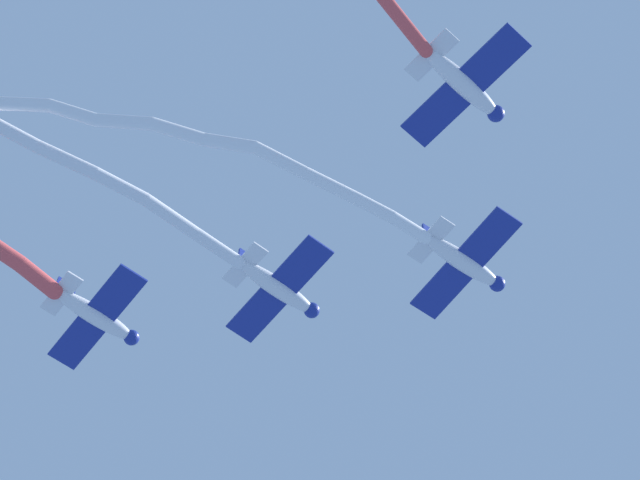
{
  "coord_description": "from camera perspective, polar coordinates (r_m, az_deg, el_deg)",
  "views": [
    {
      "loc": [
        -40.44,
        -1.02,
        6.99
      ],
      "look_at": [
        -10.42,
        12.56,
        64.71
      ],
      "focal_mm": 67.98,
      "sensor_mm": 36.0,
      "label": 1
    }
  ],
  "objects": [
    {
      "name": "airplane_lead",
      "position": [
        67.67,
        6.8,
        -1.05
      ],
      "size": [
        5.94,
        7.55,
        1.94
      ],
      "rotation": [
        0.0,
        0.0,
        5.76
      ],
      "color": "silver"
    },
    {
      "name": "smoke_trail_lead",
      "position": [
        64.45,
        -4.59,
        4.03
      ],
      "size": [
        17.15,
        18.14,
        1.53
      ],
      "color": "white"
    },
    {
      "name": "airplane_left_wing",
      "position": [
        68.12,
        -1.97,
        -2.27
      ],
      "size": [
        5.96,
        7.64,
        1.94
      ],
      "rotation": [
        0.0,
        0.0,
        5.81
      ],
      "color": "silver"
    },
    {
      "name": "airplane_right_wing",
      "position": [
        63.21,
        6.79,
        7.27
      ],
      "size": [
        6.0,
        7.76,
        1.94
      ],
      "rotation": [
        0.0,
        0.0,
        5.88
      ],
      "color": "silver"
    },
    {
      "name": "airplane_slot",
      "position": [
        69.9,
        -10.48,
        -3.54
      ],
      "size": [
        5.95,
        7.63,
        1.94
      ],
      "rotation": [
        0.0,
        0.0,
        5.8
      ],
      "color": "silver"
    }
  ]
}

